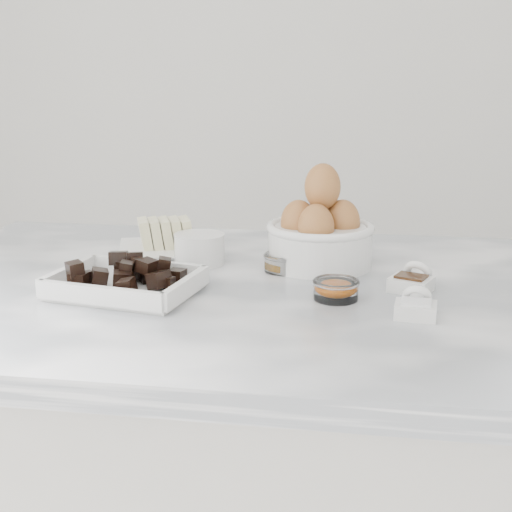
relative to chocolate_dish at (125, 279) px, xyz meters
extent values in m
cube|color=white|center=(0.17, 0.08, -0.04)|extent=(1.20, 0.80, 0.04)
cube|color=white|center=(0.00, 0.00, -0.02)|extent=(0.23, 0.19, 0.01)
cube|color=white|center=(-0.01, 0.25, -0.02)|extent=(0.19, 0.19, 0.01)
cube|color=white|center=(-0.01, 0.25, -0.01)|extent=(0.21, 0.21, 0.00)
cylinder|color=white|center=(0.07, 0.19, 0.00)|extent=(0.09, 0.09, 0.05)
cylinder|color=white|center=(0.07, 0.19, 0.03)|extent=(0.07, 0.07, 0.01)
cylinder|color=white|center=(0.29, 0.21, 0.01)|extent=(0.19, 0.19, 0.07)
torus|color=white|center=(0.29, 0.21, 0.05)|extent=(0.19, 0.19, 0.02)
ellipsoid|color=#A36E34|center=(0.33, 0.22, 0.06)|extent=(0.06, 0.06, 0.08)
ellipsoid|color=#A36E34|center=(0.25, 0.20, 0.06)|extent=(0.06, 0.06, 0.08)
ellipsoid|color=#A36E34|center=(0.29, 0.25, 0.06)|extent=(0.06, 0.06, 0.08)
ellipsoid|color=#A36E34|center=(0.28, 0.17, 0.06)|extent=(0.06, 0.06, 0.08)
ellipsoid|color=#A36E34|center=(0.29, 0.21, 0.12)|extent=(0.06, 0.06, 0.08)
cylinder|color=white|center=(0.23, 0.17, -0.01)|extent=(0.07, 0.07, 0.03)
torus|color=white|center=(0.23, 0.17, 0.00)|extent=(0.07, 0.07, 0.01)
cylinder|color=orange|center=(0.23, 0.17, -0.01)|extent=(0.05, 0.05, 0.01)
cylinder|color=white|center=(0.33, 0.02, -0.01)|extent=(0.07, 0.07, 0.03)
torus|color=white|center=(0.33, 0.02, 0.00)|extent=(0.07, 0.07, 0.01)
ellipsoid|color=orange|center=(0.33, 0.02, -0.01)|extent=(0.05, 0.05, 0.02)
cube|color=white|center=(0.44, 0.08, -0.01)|extent=(0.08, 0.07, 0.02)
cube|color=black|center=(0.44, 0.08, 0.00)|extent=(0.06, 0.05, 0.00)
torus|color=white|center=(0.46, 0.11, 0.00)|extent=(0.06, 0.05, 0.05)
cube|color=white|center=(0.44, -0.04, -0.01)|extent=(0.06, 0.05, 0.02)
cube|color=white|center=(0.44, -0.04, 0.00)|extent=(0.05, 0.04, 0.00)
torus|color=white|center=(0.45, -0.01, 0.00)|extent=(0.05, 0.04, 0.04)
camera|label=1|loc=(0.37, -1.03, 0.32)|focal=50.00mm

